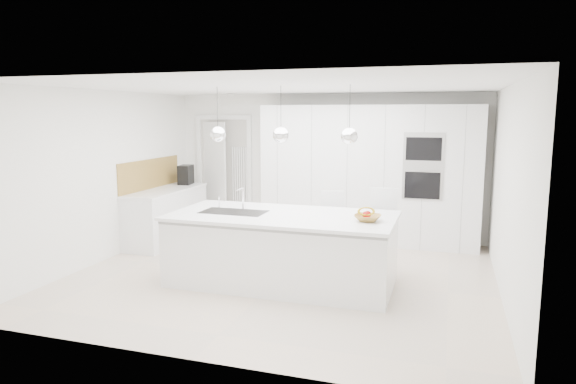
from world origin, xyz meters
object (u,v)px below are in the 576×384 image
(fruit_bowl, at_px, (368,218))
(bar_stool_right, at_px, (382,233))
(espresso_machine, at_px, (186,175))
(island_base, at_px, (281,251))
(bar_stool_left, at_px, (330,229))

(fruit_bowl, xyz_separation_m, bar_stool_right, (0.07, 0.83, -0.36))
(fruit_bowl, relative_size, espresso_machine, 0.92)
(bar_stool_right, bearing_deg, fruit_bowl, -102.89)
(island_base, bearing_deg, espresso_machine, 139.46)
(espresso_machine, distance_m, bar_stool_right, 3.97)
(bar_stool_right, bearing_deg, island_base, -154.15)
(island_base, relative_size, bar_stool_left, 2.66)
(island_base, xyz_separation_m, espresso_machine, (-2.53, 2.16, 0.64))
(bar_stool_left, relative_size, bar_stool_right, 0.91)
(fruit_bowl, bearing_deg, espresso_machine, 148.68)
(island_base, height_order, espresso_machine, espresso_machine)
(fruit_bowl, xyz_separation_m, espresso_machine, (-3.63, 2.21, 0.13))
(bar_stool_left, bearing_deg, island_base, -125.82)
(espresso_machine, relative_size, bar_stool_left, 0.33)
(fruit_bowl, height_order, bar_stool_right, bar_stool_right)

